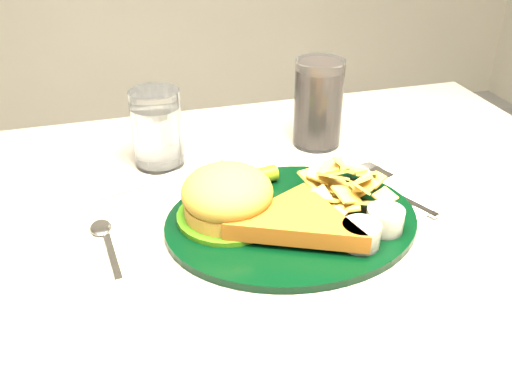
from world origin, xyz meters
TOP-DOWN VIEW (x-y plane):
  - dinner_plate at (0.08, -0.03)m, footprint 0.34×0.29m
  - water_glass at (-0.07, 0.20)m, footprint 0.10×0.10m
  - cola_glass at (0.20, 0.20)m, footprint 0.10×0.10m
  - fork_napkin at (0.25, -0.01)m, footprint 0.17×0.19m
  - spoon at (-0.16, -0.04)m, footprint 0.05×0.14m
  - wrapped_straw at (-0.07, 0.14)m, footprint 0.22×0.14m

SIDE VIEW (x-z plane):
  - wrapped_straw at x=-0.07m, z-range 0.75..0.76m
  - spoon at x=-0.16m, z-range 0.75..0.76m
  - fork_napkin at x=0.25m, z-range 0.75..0.76m
  - dinner_plate at x=0.08m, z-range 0.75..0.83m
  - water_glass at x=-0.07m, z-range 0.75..0.87m
  - cola_glass at x=0.20m, z-range 0.75..0.90m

